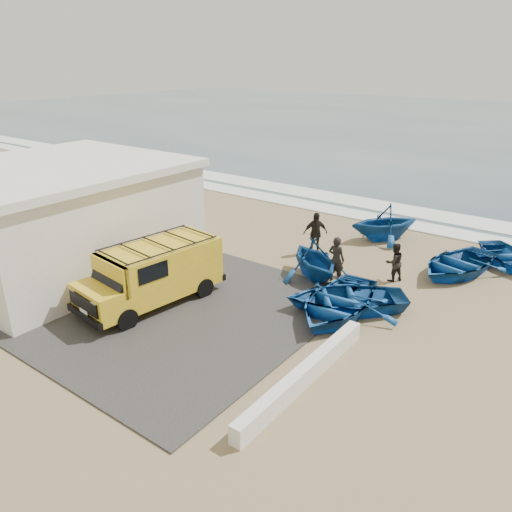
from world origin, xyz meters
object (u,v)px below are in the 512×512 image
Objects in this scene: boat_far_left at (384,222)px; fisherman_front at (336,259)px; boat_mid_left at (315,259)px; fisherman_back at (315,233)px; boat_near_right at (346,298)px; boat_near_left at (337,302)px; boat_mid_right at (457,264)px; fisherman_middle at (394,262)px; van at (154,272)px; building at (58,216)px; boat_far_right at (510,257)px; parapet at (304,375)px.

boat_far_left is 5.69m from fisherman_front.
boat_mid_left is 0.93× the size of boat_far_left.
fisherman_back is at bearing -44.74° from fisherman_front.
fisherman_back reaches higher than fisherman_front.
boat_mid_left is at bearing -165.04° from boat_near_right.
boat_far_left is (-1.86, 7.55, 0.46)m from boat_near_right.
boat_mid_right is (2.27, 6.01, -0.02)m from boat_near_left.
boat_far_left is 2.17× the size of fisherman_middle.
fisherman_front is at bearing 58.95° from van.
building reaches higher than boat_far_left.
boat_mid_left is 5.91m from boat_far_left.
boat_far_right is (5.61, 0.12, -0.51)m from boat_far_left.
fisherman_back reaches higher than boat_far_right.
parapet is at bearing -142.93° from boat_far_right.
boat_near_right is 2.20× the size of fisherman_back.
parapet is at bearing -81.27° from boat_mid_right.
van is (-6.82, 0.94, 0.92)m from parapet.
boat_near_left is 2.80× the size of fisherman_middle.
boat_mid_left is at bearing -23.96° from fisherman_middle.
boat_mid_left is 2.75m from fisherman_back.
boat_near_right is at bearing -38.69° from boat_far_left.
van is 6.30m from boat_mid_left.
boat_near_left is 9.02m from boat_far_right.
boat_near_right is at bearing 39.29° from van.
boat_near_right is (0.07, 0.51, -0.02)m from boat_near_left.
boat_near_right is at bearing 126.60° from fisherman_front.
fisherman_front reaches higher than fisherman_middle.
boat_mid_right is 2.22× the size of fisherman_back.
fisherman_back is (-1.37, 2.38, 0.12)m from boat_mid_left.
boat_mid_left is 3.10m from fisherman_middle.
building reaches higher than parapet.
building is 2.78× the size of boat_far_left.
boat_far_right is at bearing 38.63° from boat_far_left.
fisherman_back is (-7.36, -3.63, 0.56)m from boat_far_right.
parapet is at bearing -38.76° from boat_far_left.
boat_near_right is 5.93m from boat_mid_right.
fisherman_front is (-5.16, -5.79, 0.54)m from boat_far_right.
van is 6.79m from boat_near_right.
fisherman_front is (-3.61, -3.63, 0.49)m from boat_mid_right.
boat_near_right is at bearing 103.68° from parapet.
boat_far_right is (5.99, 6.01, -0.44)m from boat_mid_left.
boat_mid_left reaches higher than boat_mid_right.
parapet is 3.85× the size of fisherman_middle.
fisherman_front is at bearing -172.41° from boat_far_right.
fisherman_front reaches higher than parapet.
boat_mid_right is (1.10, 10.03, 0.16)m from parapet.
boat_mid_right is at bearing 56.13° from van.
boat_near_right is at bearing 27.29° from fisherman_middle.
boat_near_left is at bearing -46.00° from boat_near_right.
fisherman_front is (-1.41, 1.88, 0.49)m from boat_near_right.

